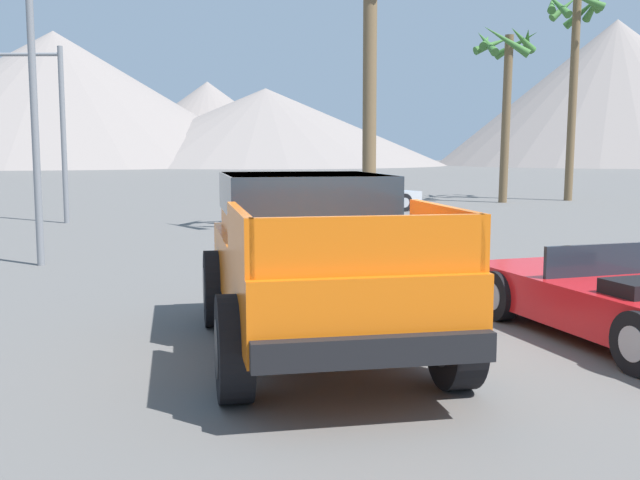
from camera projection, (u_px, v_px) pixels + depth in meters
name	position (u px, v px, depth m)	size (l,w,h in m)	color
ground_plane	(346.00, 353.00, 8.31)	(320.00, 320.00, 0.00)	#5B5956
orange_pickup_truck	(313.00, 249.00, 8.52)	(3.17, 5.35, 1.96)	orange
red_convertible_car	(620.00, 303.00, 8.90)	(3.06, 4.50, 1.08)	red
parked_car_white	(276.00, 185.00, 35.16)	(4.51, 2.48, 1.20)	white
parked_car_silver	(361.00, 196.00, 27.54)	(4.62, 3.77, 1.12)	#B7BABF
traffic_light_main	(13.00, 100.00, 22.75)	(3.85, 0.38, 5.36)	slate
palm_tree_tall	(505.00, 69.00, 31.50)	(2.84, 3.03, 7.43)	brown
palm_tree_leaning	(574.00, 44.00, 32.67)	(2.93, 2.82, 9.26)	brown
distant_mountain_range	(330.00, 105.00, 119.45)	(151.15, 82.44, 21.72)	gray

